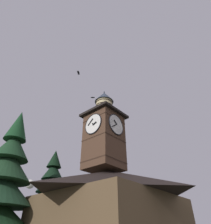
# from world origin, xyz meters

# --- Properties ---
(building_main) EXTENTS (11.07, 10.30, 7.40)m
(building_main) POSITION_xyz_m (-1.23, -2.53, 3.79)
(building_main) COLOR brown
(building_main) RESTS_ON ground_plane
(clock_tower) EXTENTS (3.82, 3.82, 9.23)m
(clock_tower) POSITION_xyz_m (-0.73, -2.92, 11.23)
(clock_tower) COLOR #4C3323
(clock_tower) RESTS_ON building_main
(pine_tree_behind) EXTENTS (5.25, 5.25, 11.16)m
(pine_tree_behind) POSITION_xyz_m (-0.32, -10.38, 5.18)
(pine_tree_behind) COLOR #473323
(pine_tree_behind) RESTS_ON ground_plane
(pine_tree_aside) EXTENTS (6.58, 6.58, 12.97)m
(pine_tree_aside) POSITION_xyz_m (5.71, -8.34, 5.71)
(pine_tree_aside) COLOR #473323
(pine_tree_aside) RESTS_ON ground_plane
(moon) EXTENTS (2.31, 2.31, 2.31)m
(moon) POSITION_xyz_m (-14.98, -42.06, 14.34)
(moon) COLOR silver
(flying_bird_high) EXTENTS (0.60, 0.50, 0.16)m
(flying_bird_high) POSITION_xyz_m (2.16, -4.39, 18.46)
(flying_bird_high) COLOR black
(flying_bird_low) EXTENTS (0.47, 0.51, 0.14)m
(flying_bird_low) POSITION_xyz_m (-1.82, -5.94, 17.84)
(flying_bird_low) COLOR black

